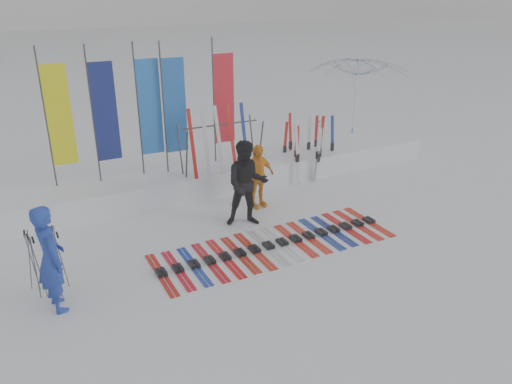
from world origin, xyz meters
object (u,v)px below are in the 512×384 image
person_blue (51,259)px  person_black (247,184)px  tent_canopy (357,100)px  ski_row (276,244)px  ski_rack (221,140)px  person_yellow (257,176)px

person_blue → person_black: person_black is taller
tent_canopy → ski_row: (-6.00, -5.20, -1.43)m
tent_canopy → person_blue: bearing=-152.3°
person_blue → ski_rack: person_blue is taller
person_blue → person_black: (4.19, 1.37, 0.04)m
ski_row → ski_rack: ski_rack is taller
tent_canopy → ski_rack: bearing=-161.1°
person_black → ski_row: person_black is taller
person_blue → tent_canopy: tent_canopy is taller
ski_rack → tent_canopy: bearing=18.9°
person_blue → person_black: bearing=-81.6°
person_blue → person_black: size_ratio=0.96×
person_blue → tent_canopy: (10.25, 5.38, 0.54)m
person_black → person_blue: bearing=-141.2°
person_blue → tent_canopy: size_ratio=0.57×
person_black → person_yellow: person_black is taller
ski_row → ski_rack: size_ratio=2.47×
ski_rack → person_black: bearing=-97.8°
person_yellow → tent_canopy: size_ratio=0.48×
person_yellow → person_black: bearing=-138.0°
person_blue → ski_row: 4.35m
person_blue → person_yellow: person_blue is taller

